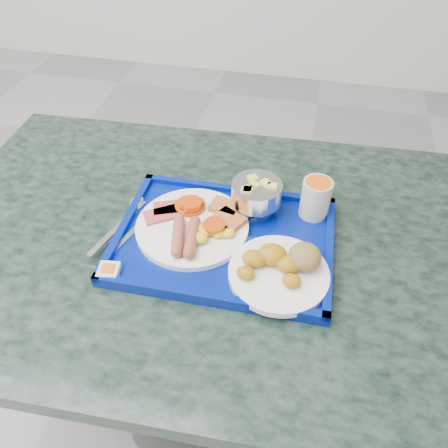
% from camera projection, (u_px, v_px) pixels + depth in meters
% --- Properties ---
extents(table, '(1.20, 0.83, 0.73)m').
position_uv_depth(table, '(208.00, 290.00, 1.02)').
color(table, slate).
rests_on(table, floor).
extents(tray, '(0.43, 0.32, 0.03)m').
position_uv_depth(tray, '(224.00, 240.00, 0.87)').
color(tray, navy).
rests_on(tray, table).
extents(main_plate, '(0.23, 0.23, 0.04)m').
position_uv_depth(main_plate, '(195.00, 225.00, 0.88)').
color(main_plate, white).
rests_on(main_plate, tray).
extents(bread_plate, '(0.18, 0.18, 0.06)m').
position_uv_depth(bread_plate, '(282.00, 267.00, 0.79)').
color(bread_plate, white).
rests_on(bread_plate, tray).
extents(fruit_bowl, '(0.10, 0.10, 0.07)m').
position_uv_depth(fruit_bowl, '(256.00, 193.00, 0.89)').
color(fruit_bowl, silver).
rests_on(fruit_bowl, tray).
extents(juice_cup, '(0.06, 0.06, 0.08)m').
position_uv_depth(juice_cup, '(316.00, 197.00, 0.89)').
color(juice_cup, silver).
rests_on(juice_cup, tray).
extents(spoon, '(0.07, 0.17, 0.01)m').
position_uv_depth(spoon, '(136.00, 210.00, 0.92)').
color(spoon, silver).
rests_on(spoon, tray).
extents(knife, '(0.06, 0.18, 0.00)m').
position_uv_depth(knife, '(118.00, 227.00, 0.89)').
color(knife, silver).
rests_on(knife, tray).
extents(jam_packet, '(0.04, 0.04, 0.02)m').
position_uv_depth(jam_packet, '(109.00, 271.00, 0.80)').
color(jam_packet, silver).
rests_on(jam_packet, tray).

